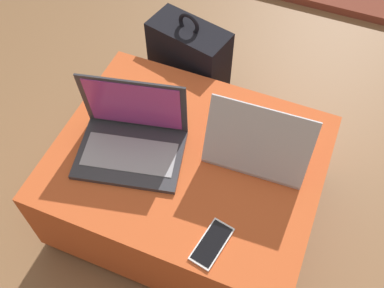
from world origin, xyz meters
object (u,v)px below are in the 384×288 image
Objects in this scene: laptop_near at (132,137)px; cell_phone at (212,244)px; laptop_far at (259,144)px; backpack at (191,73)px.

laptop_near is 2.40× the size of cell_phone.
laptop_near reaches higher than laptop_far.
laptop_far reaches higher than backpack.
laptop_near reaches higher than backpack.
laptop_far reaches higher than cell_phone.
laptop_near is 0.44m from cell_phone.
cell_phone is (0.37, -0.23, -0.05)m from laptop_near.
cell_phone is 0.30× the size of backpack.
laptop_far is at bearing 96.45° from cell_phone.
backpack is (-0.41, 0.40, -0.21)m from laptop_far.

